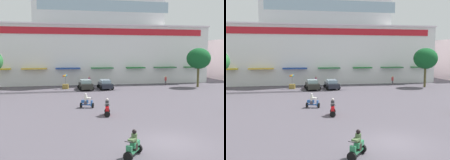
# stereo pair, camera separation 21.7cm
# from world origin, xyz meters

# --- Properties ---
(ground_plane) EXTENTS (128.00, 128.00, 0.00)m
(ground_plane) POSITION_xyz_m (0.00, 13.00, 0.00)
(ground_plane) COLOR #534D56
(colonial_building) EXTENTS (41.16, 14.23, 21.77)m
(colonial_building) POSITION_xyz_m (-0.00, 35.17, 9.22)
(colonial_building) COLOR white
(colonial_building) RESTS_ON ground
(plaza_tree_1) EXTENTS (3.93, 3.76, 6.52)m
(plaza_tree_1) POSITION_xyz_m (15.37, 24.04, 4.77)
(plaza_tree_1) COLOR brown
(plaza_tree_1) RESTS_ON ground
(parked_car_0) EXTENTS (2.52, 4.43, 1.53)m
(parked_car_0) POSITION_xyz_m (-3.43, 24.45, 0.78)
(parked_car_0) COLOR #272822
(parked_car_0) RESTS_ON ground
(parked_car_1) EXTENTS (2.41, 4.19, 1.45)m
(parked_car_1) POSITION_xyz_m (-0.32, 24.58, 0.74)
(parked_car_1) COLOR #21242E
(parked_car_1) RESTS_ON ground
(scooter_rider_3) EXTENTS (1.32, 1.46, 1.50)m
(scooter_rider_3) POSITION_xyz_m (-2.88, -1.77, 0.61)
(scooter_rider_3) COLOR black
(scooter_rider_3) RESTS_ON ground
(scooter_rider_5) EXTENTS (1.49, 0.95, 1.52)m
(scooter_rider_5) POSITION_xyz_m (-4.35, 11.14, 0.61)
(scooter_rider_5) COLOR black
(scooter_rider_5) RESTS_ON ground
(scooter_rider_8) EXTENTS (0.74, 1.51, 1.57)m
(scooter_rider_8) POSITION_xyz_m (-2.79, 7.53, 0.65)
(scooter_rider_8) COLOR black
(scooter_rider_8) RESTS_ON ground
(pedestrian_0) EXTENTS (0.52, 0.52, 1.69)m
(pedestrian_0) POSITION_xyz_m (-2.50, 28.45, 0.95)
(pedestrian_0) COLOR #43404C
(pedestrian_0) RESTS_ON ground
(pedestrian_1) EXTENTS (0.51, 0.51, 1.64)m
(pedestrian_1) POSITION_xyz_m (11.06, 27.47, 0.92)
(pedestrian_1) COLOR #4C444A
(pedestrian_1) RESTS_ON ground
(balloon_vendor_cart) EXTENTS (1.02, 0.84, 2.29)m
(balloon_vendor_cart) POSITION_xyz_m (-6.53, 25.78, 0.72)
(balloon_vendor_cart) COLOR olive
(balloon_vendor_cart) RESTS_ON ground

